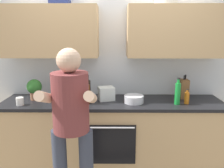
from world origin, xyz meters
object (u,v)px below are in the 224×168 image
(bottle_hotsauce, at_px, (55,92))
(potted_herb, at_px, (34,88))
(bottle_soy, at_px, (88,90))
(person_standing, at_px, (71,120))
(knife_block, at_px, (184,89))
(cup_coffee, at_px, (20,101))
(bottle_oil, at_px, (75,91))
(bottle_juice, at_px, (187,98))
(bottle_soda, at_px, (178,93))
(mixing_bowl, at_px, (134,99))
(bottle_vinegar, at_px, (87,94))
(bottle_syrup, at_px, (64,88))
(grocery_bag_produce, at_px, (106,94))

(bottle_hotsauce, height_order, potted_herb, potted_herb)
(bottle_soy, bearing_deg, person_standing, -94.40)
(bottle_hotsauce, height_order, knife_block, knife_block)
(cup_coffee, bearing_deg, bottle_oil, 28.01)
(bottle_juice, height_order, bottle_soda, bottle_soda)
(bottle_soda, bearing_deg, mixing_bowl, 173.35)
(bottle_vinegar, bearing_deg, bottle_hotsauce, 159.91)
(person_standing, height_order, cup_coffee, person_standing)
(bottle_juice, relative_size, knife_block, 0.60)
(bottle_oil, height_order, potted_herb, potted_herb)
(bottle_syrup, xyz_separation_m, potted_herb, (-0.36, -0.11, 0.02))
(person_standing, xyz_separation_m, mixing_bowl, (0.65, 0.75, -0.02))
(bottle_soda, xyz_separation_m, potted_herb, (-1.82, 0.18, 0.01))
(bottle_vinegar, relative_size, cup_coffee, 3.28)
(grocery_bag_produce, bearing_deg, mixing_bowl, -17.57)
(bottle_soda, height_order, bottle_oil, bottle_soda)
(bottle_oil, relative_size, mixing_bowl, 0.86)
(bottle_syrup, xyz_separation_m, bottle_soda, (1.46, -0.29, 0.01))
(bottle_soy, bearing_deg, knife_block, 5.13)
(person_standing, xyz_separation_m, knife_block, (1.34, 0.95, 0.06))
(cup_coffee, relative_size, knife_block, 0.30)
(bottle_oil, bearing_deg, bottle_vinegar, -52.71)
(mixing_bowl, relative_size, grocery_bag_produce, 1.24)
(person_standing, xyz_separation_m, potted_herb, (-0.64, 0.87, 0.09))
(person_standing, distance_m, knife_block, 1.64)
(person_standing, relative_size, knife_block, 5.20)
(bottle_vinegar, bearing_deg, bottle_soy, 92.49)
(bottle_oil, distance_m, potted_herb, 0.52)
(potted_herb, bearing_deg, bottle_oil, 10.91)
(bottle_vinegar, relative_size, bottle_juice, 1.67)
(bottle_syrup, bearing_deg, potted_herb, -163.19)
(bottle_syrup, relative_size, grocery_bag_produce, 1.55)
(person_standing, height_order, bottle_juice, person_standing)
(bottle_soy, distance_m, knife_block, 1.28)
(bottle_vinegar, bearing_deg, bottle_soda, -0.53)
(person_standing, distance_m, bottle_oil, 0.97)
(mixing_bowl, relative_size, knife_block, 0.78)
(bottle_hotsauce, height_order, grocery_bag_produce, bottle_hotsauce)
(bottle_oil, height_order, grocery_bag_produce, bottle_oil)
(bottle_soy, xyz_separation_m, cup_coffee, (-0.81, -0.20, -0.09))
(cup_coffee, height_order, knife_block, knife_block)
(bottle_soy, xyz_separation_m, grocery_bag_produce, (0.24, 0.02, -0.05))
(bottle_syrup, bearing_deg, bottle_oil, -4.16)
(bottle_soda, relative_size, grocery_bag_produce, 1.68)
(bottle_soda, distance_m, bottle_oil, 1.34)
(bottle_syrup, distance_m, mixing_bowl, 0.96)
(bottle_syrup, height_order, grocery_bag_produce, bottle_syrup)
(bottle_syrup, height_order, potted_herb, bottle_syrup)
(bottle_oil, bearing_deg, bottle_juice, -9.97)
(mixing_bowl, bearing_deg, person_standing, -131.04)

